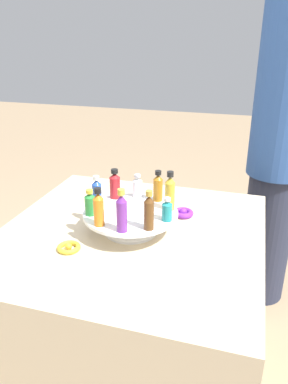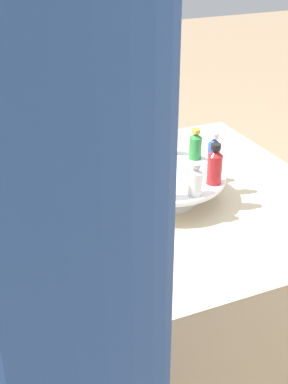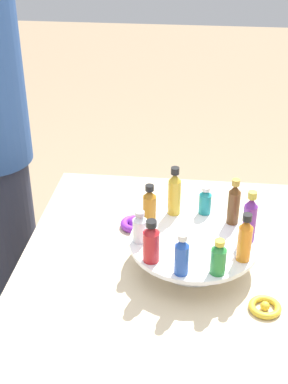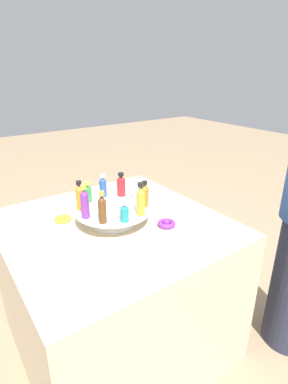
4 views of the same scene
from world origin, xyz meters
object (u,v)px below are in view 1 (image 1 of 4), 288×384
(bottle_brown, at_px, (149,212))
(person_figure, at_px, (280,145))
(bottle_green, at_px, (90,203))
(ribbon_bow_purple, at_px, (183,213))
(bottle_red, at_px, (115,185))
(display_stand, at_px, (131,218))
(bottle_amber, at_px, (158,187))
(bottle_purple, at_px, (122,212))
(bottle_gold, at_px, (170,192))
(bottle_clear, at_px, (138,186))
(bottle_blue, at_px, (97,191))
(bottle_orange, at_px, (99,208))
(ribbon_bow_gold, at_px, (69,247))
(bottle_teal, at_px, (167,210))

(bottle_brown, xyz_separation_m, person_figure, (-0.43, -0.86, 0.02))
(bottle_green, distance_m, ribbon_bow_purple, 0.39)
(bottle_green, bearing_deg, bottle_red, -100.56)
(bottle_red, height_order, person_figure, person_figure)
(display_stand, height_order, bottle_amber, bottle_amber)
(bottle_purple, xyz_separation_m, bottle_gold, (-0.11, -0.20, -0.00))
(bottle_clear, bearing_deg, bottle_blue, 43.44)
(bottle_blue, xyz_separation_m, bottle_green, (-0.01, 0.09, -0.01))
(bottle_orange, relative_size, ribbon_bow_gold, 1.68)
(bottle_red, xyz_separation_m, ribbon_bow_gold, (0.06, 0.29, -0.12))
(bottle_clear, relative_size, bottle_blue, 0.81)
(bottle_clear, height_order, bottle_teal, bottle_clear)
(bottle_purple, height_order, person_figure, person_figure)
(display_stand, height_order, bottle_orange, bottle_orange)
(bottle_purple, relative_size, bottle_brown, 1.08)
(bottle_green, height_order, ribbon_bow_purple, bottle_green)
(ribbon_bow_purple, bearing_deg, display_stand, 48.58)
(display_stand, distance_m, ribbon_bow_purple, 0.25)
(bottle_blue, xyz_separation_m, bottle_purple, (-0.16, 0.17, 0.02))
(bottle_gold, bearing_deg, bottle_orange, 43.44)
(bottle_blue, xyz_separation_m, bottle_gold, (-0.27, -0.04, 0.02))
(bottle_gold, bearing_deg, display_stand, 25.44)
(bottle_clear, xyz_separation_m, bottle_teal, (-0.16, 0.17, -0.00))
(bottle_clear, bearing_deg, person_figure, -131.45)
(bottle_gold, distance_m, bottle_amber, 0.09)
(bottle_teal, height_order, ribbon_bow_purple, bottle_teal)
(bottle_brown, relative_size, bottle_amber, 1.13)
(display_stand, height_order, ribbon_bow_gold, display_stand)
(bottle_red, xyz_separation_m, bottle_brown, (-0.20, 0.21, 0.01))
(ribbon_bow_gold, bearing_deg, person_figure, -126.13)
(bottle_red, height_order, bottle_brown, bottle_brown)
(bottle_orange, distance_m, bottle_gold, 0.27)
(bottle_red, distance_m, bottle_gold, 0.23)
(bottle_clear, relative_size, bottle_teal, 1.08)
(bottle_red, xyz_separation_m, ribbon_bow_purple, (-0.26, -0.08, -0.12))
(person_figure, bearing_deg, bottle_gold, 5.09)
(bottle_clear, height_order, bottle_orange, bottle_orange)
(ribbon_bow_purple, bearing_deg, bottle_purple, 66.33)
(bottle_green, xyz_separation_m, ribbon_bow_purple, (-0.29, -0.24, -0.11))
(bottle_orange, relative_size, bottle_purple, 0.91)
(bottle_clear, height_order, ribbon_bow_purple, bottle_clear)
(bottle_brown, bearing_deg, bottle_purple, 25.44)
(bottle_red, relative_size, bottle_gold, 0.80)
(bottle_purple, bearing_deg, bottle_brown, -154.56)
(display_stand, xyz_separation_m, person_figure, (-0.53, -0.76, 0.11))
(bottle_orange, height_order, bottle_teal, bottle_orange)
(bottle_gold, bearing_deg, bottle_green, 25.44)
(bottle_orange, bearing_deg, bottle_amber, -118.56)
(bottle_red, xyz_separation_m, bottle_gold, (-0.23, 0.04, 0.01))
(bottle_teal, bearing_deg, bottle_brown, 61.44)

